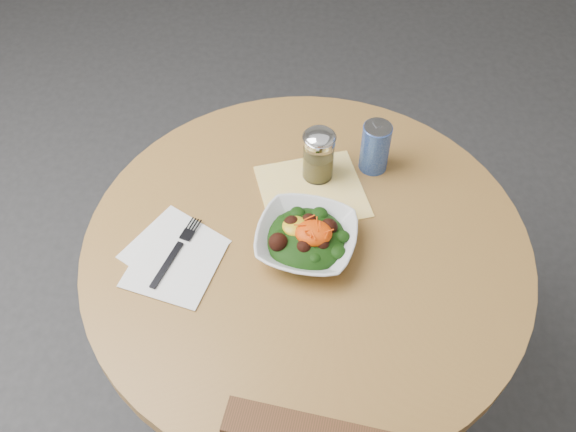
{
  "coord_description": "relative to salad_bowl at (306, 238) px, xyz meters",
  "views": [
    {
      "loc": [
        -0.0,
        -0.77,
        1.78
      ],
      "look_at": [
        -0.04,
        0.02,
        0.81
      ],
      "focal_mm": 40.0,
      "sensor_mm": 36.0,
      "label": 1
    }
  ],
  "objects": [
    {
      "name": "table",
      "position": [
        0.0,
        0.01,
        -0.23
      ],
      "size": [
        0.9,
        0.9,
        0.75
      ],
      "color": "black",
      "rests_on": "ground"
    },
    {
      "name": "fork",
      "position": [
        -0.25,
        -0.02,
        -0.02
      ],
      "size": [
        0.08,
        0.18,
        0.0
      ],
      "color": "black",
      "rests_on": "table"
    },
    {
      "name": "paper_napkins",
      "position": [
        -0.26,
        -0.04,
        -0.03
      ],
      "size": [
        0.23,
        0.25,
        0.0
      ],
      "color": "white",
      "rests_on": "table"
    },
    {
      "name": "salad_bowl",
      "position": [
        0.0,
        0.0,
        0.0
      ],
      "size": [
        0.23,
        0.23,
        0.07
      ],
      "color": "silver",
      "rests_on": "table"
    },
    {
      "name": "ground",
      "position": [
        0.0,
        0.01,
        -0.78
      ],
      "size": [
        6.0,
        6.0,
        0.0
      ],
      "primitive_type": "plane",
      "color": "#2E2E30",
      "rests_on": "ground"
    },
    {
      "name": "spice_shaker",
      "position": [
        0.02,
        0.2,
        0.04
      ],
      "size": [
        0.07,
        0.07,
        0.13
      ],
      "color": "silver",
      "rests_on": "table"
    },
    {
      "name": "beverage_can",
      "position": [
        0.14,
        0.23,
        0.03
      ],
      "size": [
        0.06,
        0.06,
        0.12
      ],
      "color": "navy",
      "rests_on": "table"
    },
    {
      "name": "cloth_napkin",
      "position": [
        0.01,
        0.15,
        -0.03
      ],
      "size": [
        0.26,
        0.25,
        0.0
      ],
      "primitive_type": "cube",
      "rotation": [
        0.0,
        0.0,
        0.28
      ],
      "color": "#FFB50D",
      "rests_on": "table"
    }
  ]
}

